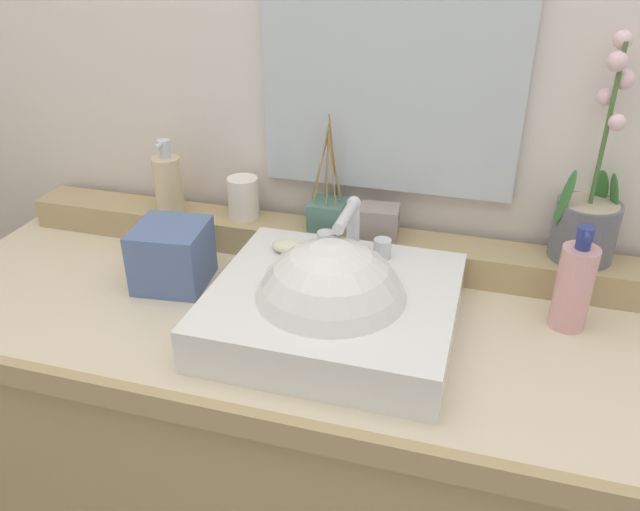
# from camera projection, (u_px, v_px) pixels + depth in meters

# --- Properties ---
(vanity_cabinet) EXTENTS (1.47, 0.56, 0.85)m
(vanity_cabinet) POSITION_uv_depth(u_px,v_px,m) (312.00, 479.00, 1.34)
(vanity_cabinet) COLOR tan
(vanity_cabinet) RESTS_ON ground
(back_ledge) EXTENTS (1.39, 0.10, 0.06)m
(back_ledge) POSITION_uv_depth(u_px,v_px,m) (341.00, 245.00, 1.30)
(back_ledge) COLOR tan
(back_ledge) RESTS_ON vanity_cabinet
(sink_basin) EXTENTS (0.41, 0.38, 0.28)m
(sink_basin) POSITION_uv_depth(u_px,v_px,m) (332.00, 312.00, 1.07)
(sink_basin) COLOR white
(sink_basin) RESTS_ON vanity_cabinet
(soap_bar) EXTENTS (0.07, 0.04, 0.02)m
(soap_bar) POSITION_uv_depth(u_px,v_px,m) (290.00, 246.00, 1.17)
(soap_bar) COLOR beige
(soap_bar) RESTS_ON sink_basin
(potted_plant) EXTENTS (0.12, 0.12, 0.40)m
(potted_plant) POSITION_uv_depth(u_px,v_px,m) (588.00, 215.00, 1.15)
(potted_plant) COLOR slate
(potted_plant) RESTS_ON back_ledge
(soap_dispenser) EXTENTS (0.06, 0.06, 0.16)m
(soap_dispenser) POSITION_uv_depth(u_px,v_px,m) (168.00, 183.00, 1.34)
(soap_dispenser) COLOR beige
(soap_dispenser) RESTS_ON back_ledge
(tumbler_cup) EXTENTS (0.06, 0.06, 0.09)m
(tumbler_cup) POSITION_uv_depth(u_px,v_px,m) (243.00, 198.00, 1.33)
(tumbler_cup) COLOR white
(tumbler_cup) RESTS_ON back_ledge
(reed_diffuser) EXTENTS (0.08, 0.09, 0.23)m
(reed_diffuser) POSITION_uv_depth(u_px,v_px,m) (328.00, 212.00, 1.29)
(reed_diffuser) COLOR slate
(reed_diffuser) RESTS_ON back_ledge
(trinket_box) EXTENTS (0.08, 0.07, 0.06)m
(trinket_box) POSITION_uv_depth(u_px,v_px,m) (379.00, 222.00, 1.25)
(trinket_box) COLOR gray
(trinket_box) RESTS_ON back_ledge
(lotion_bottle) EXTENTS (0.06, 0.06, 0.19)m
(lotion_bottle) POSITION_uv_depth(u_px,v_px,m) (574.00, 285.00, 1.07)
(lotion_bottle) COLOR #DA9D9E
(lotion_bottle) RESTS_ON vanity_cabinet
(tissue_box) EXTENTS (0.14, 0.14, 0.12)m
(tissue_box) POSITION_uv_depth(u_px,v_px,m) (172.00, 255.00, 1.20)
(tissue_box) COLOR #526998
(tissue_box) RESTS_ON vanity_cabinet
(mirror) EXTENTS (0.49, 0.02, 0.56)m
(mirror) POSITION_uv_depth(u_px,v_px,m) (392.00, 43.00, 1.14)
(mirror) COLOR silver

